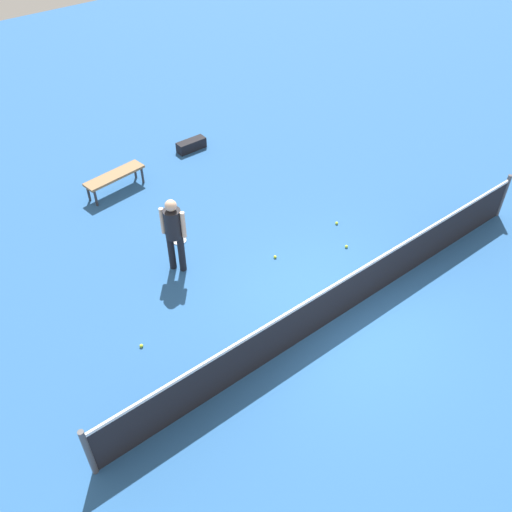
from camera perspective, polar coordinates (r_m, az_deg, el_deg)
name	(u,v)px	position (r m, az deg, el deg)	size (l,w,h in m)	color
ground_plane	(341,315)	(10.60, 8.67, -5.96)	(40.00, 40.00, 0.00)	#265693
court_net	(343,296)	(10.24, 8.96, -4.06)	(10.09, 0.09, 1.07)	#4C4C51
player_near_side	(174,230)	(10.84, -8.44, 2.68)	(0.47, 0.48, 1.70)	black
tennis_racket_near_player	(178,240)	(12.17, -7.99, 1.66)	(0.38, 0.61, 0.03)	white
tennis_ball_near_player	(275,257)	(11.60, 1.98, -0.08)	(0.07, 0.07, 0.07)	#C6E033
tennis_ball_by_net	(346,246)	(12.00, 9.25, 0.97)	(0.07, 0.07, 0.07)	#C6E033
tennis_ball_midcourt	(167,217)	(12.80, -9.16, 3.93)	(0.07, 0.07, 0.07)	#C6E033
tennis_ball_baseline	(337,223)	(12.60, 8.28, 3.36)	(0.07, 0.07, 0.07)	#C6E033
tennis_ball_stray_left	(141,346)	(10.15, -11.68, -9.00)	(0.07, 0.07, 0.07)	#C6E033
courtside_bench	(115,177)	(13.72, -14.30, 7.89)	(1.54, 0.60, 0.48)	olive
equipment_bag	(192,145)	(15.22, -6.53, 11.28)	(0.80, 0.28, 0.28)	black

